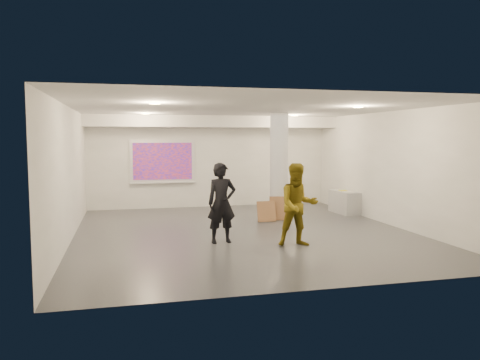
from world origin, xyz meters
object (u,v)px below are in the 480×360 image
object	(u,v)px
man	(298,205)
column	(279,166)
woman	(222,203)
credenza	(344,202)
projection_screen	(163,162)

from	to	relation	value
man	column	bearing A→B (deg)	83.55
column	woman	bearing A→B (deg)	-129.02
credenza	man	xyz separation A→B (m)	(-2.97, -3.79, 0.54)
credenza	projection_screen	bearing A→B (deg)	152.94
column	projection_screen	distance (m)	4.08
column	credenza	xyz separation A→B (m)	(2.22, 0.30, -1.16)
credenza	man	size ratio (longest dim) A/B	0.66
man	woman	bearing A→B (deg)	160.69
credenza	man	distance (m)	4.84
column	credenza	size ratio (longest dim) A/B	2.57
woman	man	bearing A→B (deg)	-29.79
projection_screen	woman	size ratio (longest dim) A/B	1.19
column	man	distance (m)	3.62
column	credenza	world-z (taller)	column
woman	man	xyz separation A→B (m)	(1.51, -0.70, 0.00)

